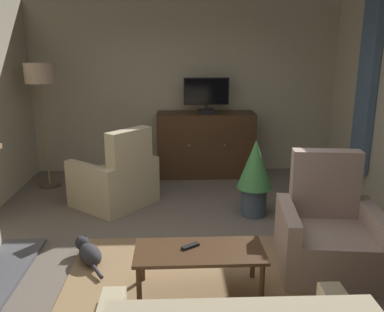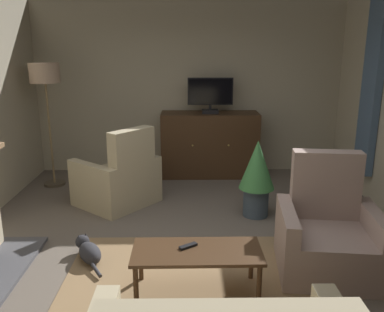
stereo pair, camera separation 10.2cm
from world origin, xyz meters
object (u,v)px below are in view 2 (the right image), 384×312
object	(u,v)px
tv_cabinet	(210,146)
armchair_near_window	(328,236)
television	(210,94)
armchair_in_far_corner	(119,180)
coffee_table	(197,255)
potted_plant_tall_palm_by_window	(257,173)
floor_lamp	(45,82)
tv_remote	(188,246)
cat	(89,251)

from	to	relation	value
tv_cabinet	armchair_near_window	distance (m)	3.19
television	armchair_near_window	distance (m)	3.29
armchair_in_far_corner	coffee_table	bearing A→B (deg)	-64.27
potted_plant_tall_palm_by_window	tv_cabinet	bearing A→B (deg)	106.44
floor_lamp	tv_remote	bearing A→B (deg)	-53.86
television	armchair_near_window	xyz separation A→B (m)	(0.98, -2.97, -1.02)
television	cat	xyz separation A→B (m)	(-1.38, -2.79, -1.26)
coffee_table	armchair_near_window	xyz separation A→B (m)	(1.28, 0.39, -0.02)
coffee_table	tv_cabinet	bearing A→B (deg)	85.11
tv_cabinet	coffee_table	bearing A→B (deg)	-94.89
potted_plant_tall_palm_by_window	floor_lamp	xyz separation A→B (m)	(-2.97, 1.23, 1.03)
tv_cabinet	coffee_table	size ratio (longest dim) A/B	1.41
television	tv_cabinet	bearing A→B (deg)	90.00
tv_remote	floor_lamp	xyz separation A→B (m)	(-2.10, 2.88, 1.17)
tv_cabinet	cat	distance (m)	3.18
armchair_in_far_corner	floor_lamp	size ratio (longest dim) A/B	0.67
armchair_in_far_corner	armchair_near_window	world-z (taller)	armchair_near_window
television	floor_lamp	xyz separation A→B (m)	(-2.47, -0.43, 0.23)
television	armchair_in_far_corner	distance (m)	2.08
tv_cabinet	tv_remote	world-z (taller)	tv_cabinet
armchair_near_window	potted_plant_tall_palm_by_window	size ratio (longest dim) A/B	1.13
coffee_table	cat	xyz separation A→B (m)	(-1.09, 0.57, -0.26)
cat	television	bearing A→B (deg)	63.63
coffee_table	armchair_near_window	world-z (taller)	armchair_near_window
coffee_table	armchair_in_far_corner	bearing A→B (deg)	115.73
tv_cabinet	potted_plant_tall_palm_by_window	bearing A→B (deg)	-73.56
tv_cabinet	television	xyz separation A→B (m)	(0.00, -0.05, 0.86)
tv_cabinet	armchair_near_window	xyz separation A→B (m)	(0.98, -3.03, -0.16)
television	coffee_table	world-z (taller)	television
tv_remote	potted_plant_tall_palm_by_window	bearing A→B (deg)	27.91
tv_cabinet	potted_plant_tall_palm_by_window	size ratio (longest dim) A/B	1.60
armchair_in_far_corner	potted_plant_tall_palm_by_window	bearing A→B (deg)	-13.05
coffee_table	potted_plant_tall_palm_by_window	bearing A→B (deg)	64.84
television	tv_remote	xyz separation A→B (m)	(-0.37, -3.30, -0.94)
television	cat	size ratio (longest dim) A/B	1.15
floor_lamp	television	bearing A→B (deg)	9.82
coffee_table	television	bearing A→B (deg)	85.03
television	armchair_near_window	size ratio (longest dim) A/B	0.64
coffee_table	tv_remote	xyz separation A→B (m)	(-0.08, 0.06, 0.06)
television	cat	world-z (taller)	television
tv_cabinet	coffee_table	distance (m)	3.43
television	potted_plant_tall_palm_by_window	bearing A→B (deg)	-73.07
cat	floor_lamp	xyz separation A→B (m)	(-1.09, 2.36, 1.49)
coffee_table	armchair_in_far_corner	size ratio (longest dim) A/B	0.89
tv_remote	coffee_table	bearing A→B (deg)	-70.38
tv_remote	armchair_near_window	world-z (taller)	armchair_near_window
potted_plant_tall_palm_by_window	cat	distance (m)	2.25
armchair_near_window	floor_lamp	distance (m)	4.47
television	cat	distance (m)	3.36
tv_cabinet	floor_lamp	distance (m)	2.74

